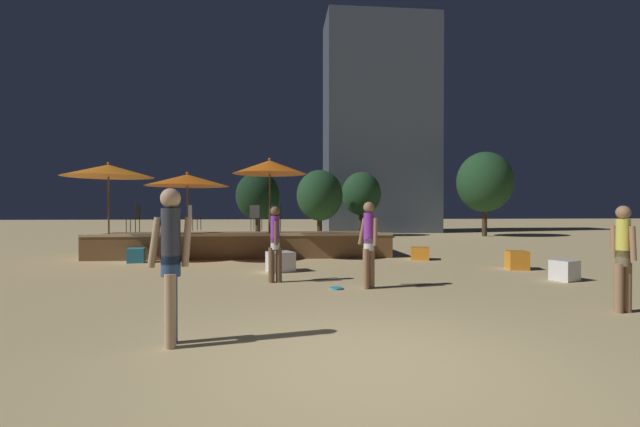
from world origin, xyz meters
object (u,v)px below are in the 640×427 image
Objects in this scene: cube_seat_4 at (136,255)px; background_tree_0 at (361,194)px; cube_seat_2 at (564,270)px; person_1 at (623,256)px; patio_umbrella_1 at (187,180)px; background_tree_1 at (320,195)px; person_0 at (369,241)px; background_tree_3 at (485,182)px; patio_umbrella_0 at (270,167)px; patio_umbrella_2 at (108,171)px; cube_seat_1 at (281,262)px; bistro_chair_3 at (193,215)px; frisbee_disc at (336,288)px; person_2 at (275,242)px; bistro_chair_0 at (136,216)px; background_tree_2 at (258,196)px; cube_seat_0 at (517,260)px; bistro_chair_1 at (256,215)px; person_3 at (171,259)px; bistro_chair_2 at (276,215)px; cube_seat_3 at (420,253)px.

background_tree_0 is at bearing 52.41° from cube_seat_4.
person_1 is (-1.03, -2.79, 0.64)m from cube_seat_2.
patio_umbrella_1 is 0.74× the size of background_tree_1.
person_0 is 0.35× the size of background_tree_3.
background_tree_1 is at bearing 75.24° from patio_umbrella_0.
cube_seat_4 is 11.68m from person_1.
patio_umbrella_2 is at bearing -44.36° from person_1.
patio_umbrella_2 is 3.87× the size of cube_seat_1.
person_1 is 18.58m from background_tree_0.
patio_umbrella_0 is 3.53× the size of bistro_chair_3.
background_tree_0 is (7.79, 9.07, 1.09)m from bistro_chair_3.
person_2 is at bearing 143.99° from frisbee_disc.
person_1 is 6.33× the size of frisbee_disc.
background_tree_3 reaches higher than patio_umbrella_1.
background_tree_2 is at bearing 165.12° from bistro_chair_0.
background_tree_1 is at bearing 86.00° from frisbee_disc.
cube_seat_0 is (8.93, -2.69, -2.20)m from patio_umbrella_1.
bistro_chair_0 is 9.83m from background_tree_2.
background_tree_1 is (2.97, 7.58, 0.94)m from bistro_chair_1.
cube_seat_0 is 9.26m from person_3.
background_tree_2 reaches higher than patio_umbrella_1.
bistro_chair_0 is at bearing 108.47° from cube_seat_4.
bistro_chair_2 is (-1.89, 6.21, 0.42)m from person_0.
cube_seat_3 is at bearing 114.69° from cube_seat_2.
background_tree_1 reaches higher than background_tree_2.
bistro_chair_0 reaches higher than cube_seat_0.
background_tree_1 is (4.91, 9.49, -0.15)m from patio_umbrella_1.
bistro_chair_2 is at bearing 101.29° from frisbee_disc.
bistro_chair_1 is at bearing 44.62° from patio_umbrella_1.
patio_umbrella_0 is 10.12m from background_tree_2.
patio_umbrella_1 reaches higher than cube_seat_2.
background_tree_0 is at bearing 154.23° from person_3.
background_tree_2 is at bearing 74.27° from cube_seat_4.
cube_seat_4 is 0.14× the size of background_tree_1.
background_tree_0 is at bearing 65.44° from patio_umbrella_0.
background_tree_2 is (-1.22, 12.79, 2.03)m from cube_seat_1.
cube_seat_0 is 10.61m from cube_seat_4.
bistro_chair_0 is 0.25× the size of background_tree_2.
bistro_chair_3 is at bearing -151.32° from background_tree_3.
cube_seat_4 is (-4.21, 2.18, -0.04)m from cube_seat_1.
background_tree_3 reaches higher than cube_seat_0.
person_0 reaches higher than person_1.
background_tree_2 is (-7.35, 12.99, 2.04)m from cube_seat_0.
background_tree_0 is (-0.47, 18.50, 1.58)m from person_1.
cube_seat_0 is at bearing -152.21° from bistro_chair_3.
frisbee_disc is 0.07× the size of background_tree_2.
background_tree_1 is at bearing 108.30° from cube_seat_0.
cube_seat_2 is 0.65× the size of bistro_chair_0.
patio_umbrella_0 is 7.57m from cube_seat_0.
cube_seat_2 is at bearing -17.59° from cube_seat_1.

